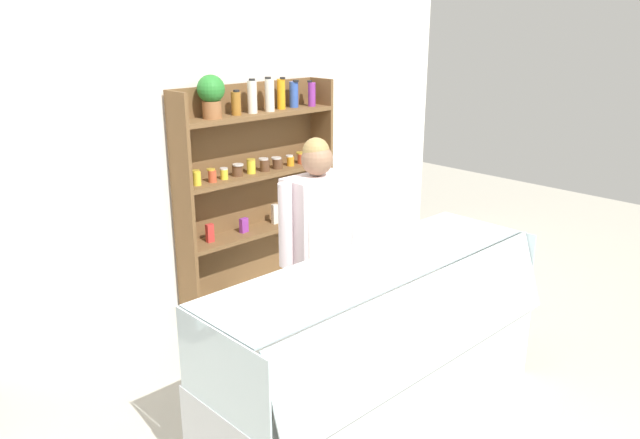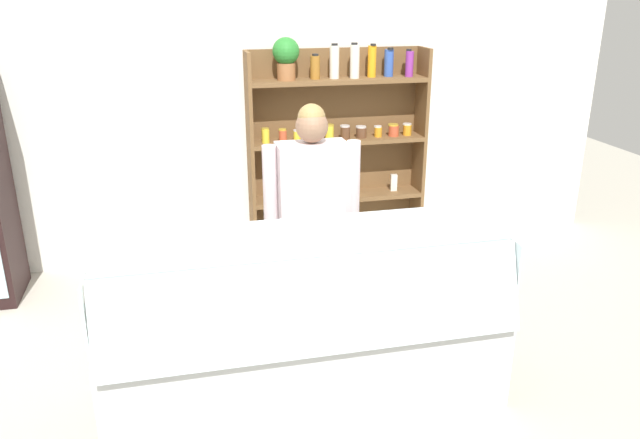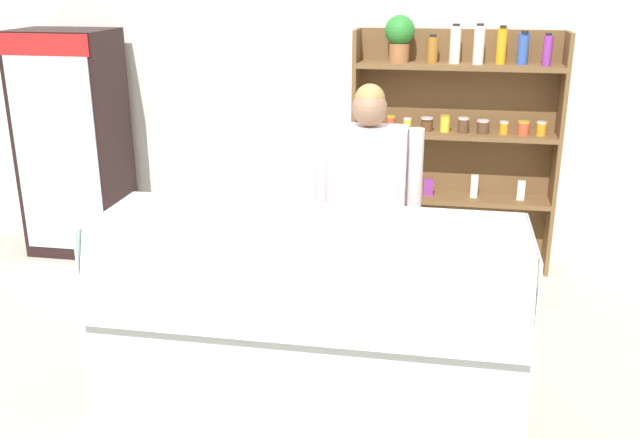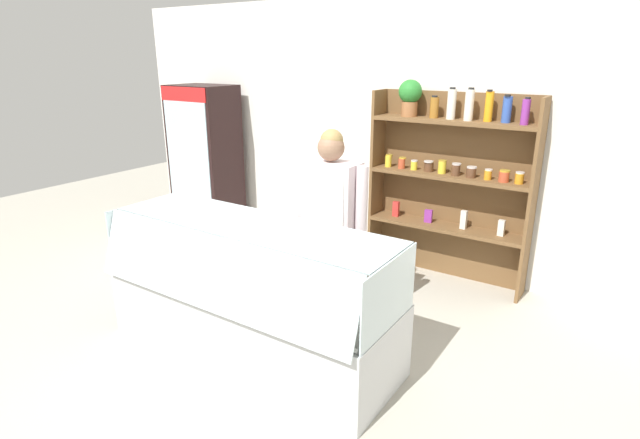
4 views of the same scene
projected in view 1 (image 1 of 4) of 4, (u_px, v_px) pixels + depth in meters
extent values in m
plane|color=#B7B2A3|center=(355.00, 416.00, 3.83)|extent=(12.00, 12.00, 0.00)
cube|color=white|center=(157.00, 149.00, 4.89)|extent=(6.80, 0.10, 2.70)
cube|color=brown|center=(249.00, 187.00, 5.50)|extent=(1.54, 0.02, 1.81)
cube|color=brown|center=(184.00, 208.00, 4.91)|extent=(0.03, 0.28, 1.81)
cube|color=brown|center=(321.00, 176.00, 5.90)|extent=(0.03, 0.28, 1.81)
cube|color=brown|center=(260.00, 230.00, 5.51)|extent=(1.48, 0.28, 0.04)
cube|color=brown|center=(258.00, 174.00, 5.36)|extent=(1.48, 0.28, 0.04)
cube|color=brown|center=(256.00, 115.00, 5.20)|extent=(1.48, 0.28, 0.04)
cylinder|color=#996038|center=(212.00, 110.00, 4.89)|extent=(0.15, 0.15, 0.14)
sphere|color=#297E2D|center=(211.00, 89.00, 4.84)|extent=(0.22, 0.22, 0.22)
cylinder|color=#9E6623|center=(236.00, 104.00, 5.04)|extent=(0.08, 0.08, 0.19)
cylinder|color=black|center=(236.00, 91.00, 5.01)|extent=(0.05, 0.05, 0.02)
cylinder|color=silver|center=(252.00, 97.00, 5.13)|extent=(0.08, 0.08, 0.27)
cylinder|color=black|center=(252.00, 80.00, 5.09)|extent=(0.05, 0.05, 0.02)
cylinder|color=silver|center=(270.00, 95.00, 5.23)|extent=(0.08, 0.08, 0.27)
cylinder|color=black|center=(268.00, 78.00, 5.20)|extent=(0.05, 0.05, 0.02)
cylinder|color=orange|center=(281.00, 94.00, 5.36)|extent=(0.07, 0.07, 0.26)
cylinder|color=black|center=(283.00, 78.00, 5.31)|extent=(0.05, 0.05, 0.02)
cylinder|color=#3356B2|center=(294.00, 95.00, 5.47)|extent=(0.08, 0.08, 0.22)
cylinder|color=black|center=(296.00, 81.00, 5.42)|extent=(0.05, 0.05, 0.02)
cylinder|color=purple|center=(312.00, 94.00, 5.55)|extent=(0.07, 0.07, 0.21)
cylinder|color=black|center=(310.00, 81.00, 5.53)|extent=(0.04, 0.04, 0.02)
cylinder|color=yellow|center=(197.00, 179.00, 4.91)|extent=(0.07, 0.07, 0.11)
cylinder|color=gold|center=(195.00, 171.00, 4.90)|extent=(0.07, 0.07, 0.01)
cylinder|color=#BF4C2D|center=(212.00, 176.00, 5.01)|extent=(0.07, 0.07, 0.10)
cylinder|color=gold|center=(211.00, 169.00, 5.00)|extent=(0.07, 0.07, 0.01)
cylinder|color=yellow|center=(224.00, 174.00, 5.10)|extent=(0.06, 0.06, 0.08)
cylinder|color=silver|center=(224.00, 169.00, 5.09)|extent=(0.07, 0.07, 0.01)
cylinder|color=brown|center=(238.00, 171.00, 5.21)|extent=(0.09, 0.09, 0.09)
cylinder|color=silver|center=(238.00, 165.00, 5.18)|extent=(0.09, 0.09, 0.01)
cylinder|color=yellow|center=(251.00, 167.00, 5.29)|extent=(0.08, 0.08, 0.11)
cylinder|color=gold|center=(251.00, 160.00, 5.27)|extent=(0.08, 0.08, 0.01)
cylinder|color=brown|center=(265.00, 166.00, 5.37)|extent=(0.08, 0.08, 0.10)
cylinder|color=silver|center=(263.00, 159.00, 5.36)|extent=(0.08, 0.08, 0.01)
cylinder|color=brown|center=(278.00, 164.00, 5.46)|extent=(0.09, 0.09, 0.09)
cylinder|color=silver|center=(276.00, 158.00, 5.46)|extent=(0.09, 0.09, 0.01)
cylinder|color=orange|center=(290.00, 161.00, 5.56)|extent=(0.07, 0.07, 0.08)
cylinder|color=silver|center=(289.00, 156.00, 5.56)|extent=(0.07, 0.07, 0.01)
cylinder|color=#BF4C2D|center=(302.00, 159.00, 5.65)|extent=(0.09, 0.09, 0.09)
cylinder|color=gold|center=(301.00, 153.00, 5.65)|extent=(0.09, 0.09, 0.01)
cylinder|color=orange|center=(312.00, 156.00, 5.74)|extent=(0.07, 0.07, 0.09)
cylinder|color=silver|center=(311.00, 151.00, 5.74)|extent=(0.08, 0.08, 0.01)
cube|color=red|center=(210.00, 233.00, 5.14)|extent=(0.06, 0.04, 0.15)
cube|color=purple|center=(244.00, 225.00, 5.37)|extent=(0.08, 0.05, 0.13)
cube|color=silver|center=(275.00, 214.00, 5.60)|extent=(0.06, 0.04, 0.18)
cube|color=silver|center=(304.00, 208.00, 5.83)|extent=(0.06, 0.04, 0.15)
cube|color=silver|center=(378.00, 378.00, 3.73)|extent=(2.24, 0.75, 0.55)
cube|color=white|center=(379.00, 334.00, 3.64)|extent=(2.18, 0.69, 0.03)
cube|color=silver|center=(430.00, 323.00, 3.34)|extent=(2.20, 0.16, 0.47)
cube|color=silver|center=(375.00, 263.00, 3.54)|extent=(2.20, 0.59, 0.01)
cube|color=silver|center=(221.00, 375.00, 2.85)|extent=(0.01, 0.71, 0.45)
cube|color=silver|center=(485.00, 254.00, 4.31)|extent=(0.01, 0.71, 0.45)
cube|color=beige|center=(255.00, 376.00, 3.13)|extent=(0.16, 0.14, 0.06)
cube|color=white|center=(284.00, 396.00, 2.98)|extent=(0.05, 0.03, 0.02)
cube|color=tan|center=(316.00, 348.00, 3.41)|extent=(0.16, 0.13, 0.05)
cube|color=white|center=(346.00, 363.00, 3.26)|extent=(0.05, 0.03, 0.02)
cube|color=beige|center=(368.00, 323.00, 3.69)|extent=(0.17, 0.14, 0.04)
cube|color=white|center=(397.00, 336.00, 3.54)|extent=(0.05, 0.03, 0.02)
cube|color=tan|center=(412.00, 301.00, 3.97)|extent=(0.17, 0.13, 0.06)
cube|color=white|center=(441.00, 313.00, 3.82)|extent=(0.05, 0.03, 0.02)
cube|color=tan|center=(451.00, 283.00, 4.25)|extent=(0.16, 0.14, 0.04)
cube|color=white|center=(479.00, 293.00, 4.10)|extent=(0.05, 0.03, 0.02)
cylinder|color=#A35B4C|center=(266.00, 395.00, 2.92)|extent=(0.18, 0.13, 0.12)
cylinder|color=tan|center=(301.00, 376.00, 3.07)|extent=(0.18, 0.14, 0.13)
cylinder|color=tan|center=(333.00, 362.00, 3.22)|extent=(0.16, 0.12, 0.11)
cylinder|color=white|center=(449.00, 290.00, 3.91)|extent=(0.07, 0.07, 0.24)
cylinder|color=white|center=(458.00, 289.00, 3.98)|extent=(0.07, 0.07, 0.18)
cylinder|color=#4C4233|center=(307.00, 316.00, 4.29)|extent=(0.13, 0.13, 0.74)
cylinder|color=#4C4233|center=(328.00, 308.00, 4.43)|extent=(0.13, 0.13, 0.74)
cube|color=silver|center=(317.00, 220.00, 4.15)|extent=(0.46, 0.24, 0.61)
cube|color=white|center=(330.00, 271.00, 4.17)|extent=(0.38, 0.01, 1.14)
cylinder|color=silver|center=(285.00, 225.00, 3.96)|extent=(0.09, 0.09, 0.55)
cylinder|color=silver|center=(346.00, 208.00, 4.33)|extent=(0.09, 0.09, 0.55)
sphere|color=#8C664C|center=(317.00, 159.00, 4.02)|extent=(0.21, 0.21, 0.21)
sphere|color=#997A47|center=(316.00, 151.00, 4.01)|extent=(0.18, 0.18, 0.18)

